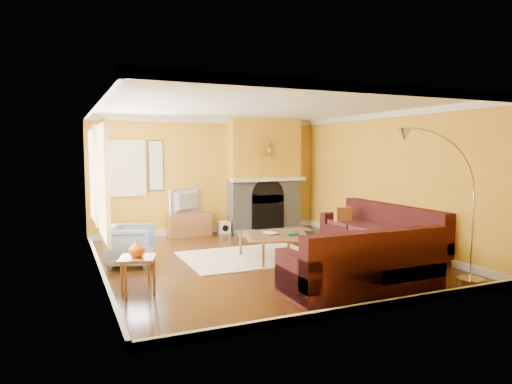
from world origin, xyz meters
name	(u,v)px	position (x,y,z in m)	size (l,w,h in m)	color
floor	(261,260)	(0.00, 0.00, -0.01)	(5.50, 6.00, 0.02)	#4F2910
ceiling	(261,106)	(0.00, 0.00, 2.71)	(5.50, 6.00, 0.02)	white
wall_back	(209,176)	(0.00, 3.01, 1.35)	(5.50, 0.02, 2.70)	gold
wall_front	(368,201)	(0.00, -3.01, 1.35)	(5.50, 0.02, 2.70)	gold
wall_left	(96,189)	(-2.76, 0.00, 1.35)	(0.02, 6.00, 2.70)	gold
wall_right	(387,180)	(2.76, 0.00, 1.35)	(0.02, 6.00, 2.70)	gold
baseboard	(261,256)	(0.00, 0.00, 0.06)	(5.50, 6.00, 0.12)	white
crown_molding	(261,110)	(0.00, 0.00, 2.64)	(5.50, 6.00, 0.12)	white
window_left_near	(92,175)	(-2.72, 1.30, 1.50)	(0.06, 1.22, 1.72)	white
window_left_far	(102,182)	(-2.72, -0.60, 1.50)	(0.06, 1.22, 1.72)	white
window_back	(126,168)	(-1.90, 2.96, 1.55)	(0.82, 0.06, 1.22)	white
wall_art	(156,166)	(-1.25, 2.97, 1.60)	(0.34, 0.04, 1.14)	white
fireplace	(265,175)	(1.35, 2.80, 1.35)	(1.80, 0.40, 2.70)	gray
mantel	(269,179)	(1.35, 2.56, 1.25)	(1.92, 0.22, 0.08)	white
hearth	(274,232)	(1.35, 2.25, 0.03)	(1.80, 0.70, 0.06)	gray
sunburst	(269,150)	(1.35, 2.57, 1.95)	(0.70, 0.04, 0.70)	olive
rug	(251,257)	(-0.11, 0.23, 0.01)	(2.40, 1.80, 0.02)	beige
sectional_sofa	(338,238)	(1.07, -0.83, 0.45)	(3.36, 3.73, 0.90)	#401416
coffee_table	(277,247)	(0.28, -0.06, 0.22)	(1.11, 1.11, 0.44)	white
media_console	(189,224)	(-0.58, 2.72, 0.26)	(0.96, 0.43, 0.53)	#925E35
tv	(189,201)	(-0.58, 2.72, 0.80)	(0.96, 0.13, 0.55)	black
subwoofer	(223,227)	(0.25, 2.72, 0.14)	(0.28, 0.28, 0.28)	white
armchair	(131,246)	(-2.20, 0.46, 0.35)	(0.74, 0.76, 0.69)	gray
side_table	(138,276)	(-2.34, -1.14, 0.25)	(0.46, 0.46, 0.51)	#925E35
vase	(137,248)	(-2.34, -1.14, 0.63)	(0.23, 0.23, 0.24)	orange
book	(266,233)	(0.11, 0.05, 0.45)	(0.20, 0.27, 0.03)	white
arc_lamp	(442,210)	(1.64, -2.54, 1.11)	(1.41, 0.36, 2.22)	silver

